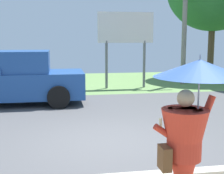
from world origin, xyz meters
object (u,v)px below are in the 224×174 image
at_px(pickup_truck, 10,80).
at_px(roadside_billboard, 126,33).
at_px(monk_pedestrian, 188,131).
at_px(utility_pole, 185,0).

distance_m(pickup_truck, roadside_billboard, 5.87).
distance_m(monk_pedestrian, roadside_billboard, 11.03).
height_order(utility_pole, roadside_billboard, utility_pole).
xyz_separation_m(monk_pedestrian, utility_pole, (4.67, 11.65, 2.99)).
relative_size(pickup_truck, utility_pole, 0.65).
relative_size(monk_pedestrian, roadside_billboard, 0.61).
xyz_separation_m(monk_pedestrian, roadside_billboard, (1.49, 10.84, 1.38)).
bearing_deg(utility_pole, monk_pedestrian, -111.84).
bearing_deg(pickup_truck, monk_pedestrian, -63.25).
xyz_separation_m(monk_pedestrian, pickup_truck, (-3.29, 7.88, -0.30)).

